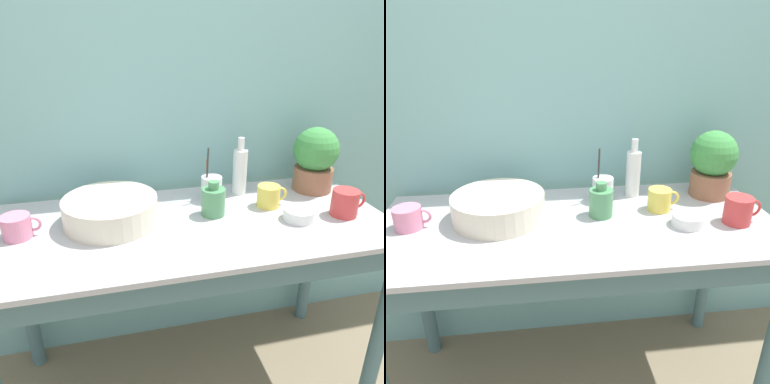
{
  "view_description": "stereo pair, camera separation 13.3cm",
  "coord_description": "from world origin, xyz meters",
  "views": [
    {
      "loc": [
        -0.28,
        -0.87,
        1.46
      ],
      "look_at": [
        0.0,
        0.32,
        0.94
      ],
      "focal_mm": 35.0,
      "sensor_mm": 36.0,
      "label": 1
    },
    {
      "loc": [
        -0.15,
        -0.9,
        1.46
      ],
      "look_at": [
        0.0,
        0.32,
        0.94
      ],
      "focal_mm": 35.0,
      "sensor_mm": 36.0,
      "label": 2
    }
  ],
  "objects": [
    {
      "name": "mug_red",
      "position": [
        0.58,
        0.24,
        0.87
      ],
      "size": [
        0.14,
        0.1,
        0.1
      ],
      "color": "#C63838",
      "rests_on": "counter_table"
    },
    {
      "name": "potted_plant",
      "position": [
        0.59,
        0.5,
        0.96
      ],
      "size": [
        0.19,
        0.19,
        0.28
      ],
      "color": "#8C5B42",
      "rests_on": "counter_table"
    },
    {
      "name": "bottle_short",
      "position": [
        0.09,
        0.36,
        0.87
      ],
      "size": [
        0.09,
        0.09,
        0.14
      ],
      "color": "#4C8C59",
      "rests_on": "counter_table"
    },
    {
      "name": "bowl_small_enamel_white",
      "position": [
        0.39,
        0.25,
        0.84
      ],
      "size": [
        0.12,
        0.12,
        0.04
      ],
      "color": "silver",
      "rests_on": "counter_table"
    },
    {
      "name": "wall_back",
      "position": [
        0.0,
        0.7,
        1.2
      ],
      "size": [
        6.0,
        0.05,
        2.4
      ],
      "color": "#7AB2B2",
      "rests_on": "ground_plane"
    },
    {
      "name": "bowl_wash_large",
      "position": [
        -0.29,
        0.39,
        0.86
      ],
      "size": [
        0.34,
        0.34,
        0.1
      ],
      "color": "beige",
      "rests_on": "counter_table"
    },
    {
      "name": "bottle_tall",
      "position": [
        0.26,
        0.54,
        0.92
      ],
      "size": [
        0.06,
        0.06,
        0.25
      ],
      "color": "white",
      "rests_on": "counter_table"
    },
    {
      "name": "mug_yellow",
      "position": [
        0.33,
        0.39,
        0.86
      ],
      "size": [
        0.12,
        0.09,
        0.09
      ],
      "color": "#E5CC4C",
      "rests_on": "counter_table"
    },
    {
      "name": "mug_pink",
      "position": [
        -0.6,
        0.35,
        0.86
      ],
      "size": [
        0.13,
        0.1,
        0.08
      ],
      "color": "pink",
      "rests_on": "counter_table"
    },
    {
      "name": "utensil_cup",
      "position": [
        0.12,
        0.5,
        0.87
      ],
      "size": [
        0.09,
        0.09,
        0.23
      ],
      "color": "silver",
      "rests_on": "counter_table"
    },
    {
      "name": "counter_table",
      "position": [
        0.0,
        0.3,
        0.66
      ],
      "size": [
        1.48,
        0.65,
        0.82
      ],
      "color": "slate",
      "rests_on": "ground_plane"
    }
  ]
}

